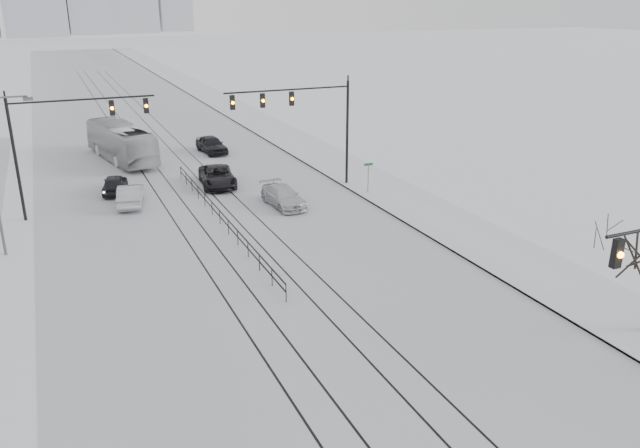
{
  "coord_description": "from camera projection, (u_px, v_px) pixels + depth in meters",
  "views": [
    {
      "loc": [
        -9.29,
        -7.19,
        13.69
      ],
      "look_at": [
        2.38,
        19.39,
        3.2
      ],
      "focal_mm": 35.0,
      "sensor_mm": 36.0,
      "label": 1
    }
  ],
  "objects": [
    {
      "name": "street_sign",
      "position": [
        368.0,
        174.0,
        45.83
      ],
      "size": [
        0.7,
        0.06,
        2.4
      ],
      "color": "#595B60",
      "rests_on": "ground"
    },
    {
      "name": "median_fence",
      "position": [
        220.0,
        217.0,
        40.01
      ],
      "size": [
        0.06,
        24.0,
        1.0
      ],
      "color": "black",
      "rests_on": "ground"
    },
    {
      "name": "sedan_sb_inner",
      "position": [
        115.0,
        184.0,
        46.49
      ],
      "size": [
        2.45,
        4.34,
        1.39
      ],
      "primitive_type": "imported",
      "rotation": [
        0.0,
        0.0,
        2.93
      ],
      "color": "black",
      "rests_on": "ground"
    },
    {
      "name": "curb",
      "position": [
        246.0,
        128.0,
        70.18
      ],
      "size": [
        0.1,
        260.0,
        0.12
      ],
      "primitive_type": "cube",
      "color": "gray",
      "rests_on": "ground"
    },
    {
      "name": "sidewalk_east",
      "position": [
        266.0,
        126.0,
        71.1
      ],
      "size": [
        5.0,
        260.0,
        0.16
      ],
      "primitive_type": "cube",
      "color": "silver",
      "rests_on": "ground"
    },
    {
      "name": "traffic_mast_nw",
      "position": [
        62.0,
        133.0,
        40.23
      ],
      "size": [
        9.1,
        0.37,
        8.0
      ],
      "color": "black",
      "rests_on": "ground"
    },
    {
      "name": "tram_rails",
      "position": [
        187.0,
        184.0,
        48.79
      ],
      "size": [
        5.3,
        180.0,
        0.01
      ],
      "color": "black",
      "rests_on": "ground"
    },
    {
      "name": "sedan_nb_front",
      "position": [
        217.0,
        177.0,
        48.26
      ],
      "size": [
        3.14,
        5.66,
        1.5
      ],
      "primitive_type": "imported",
      "rotation": [
        0.0,
        0.0,
        -0.13
      ],
      "color": "black",
      "rests_on": "ground"
    },
    {
      "name": "sedan_nb_right",
      "position": [
        283.0,
        197.0,
        43.54
      ],
      "size": [
        2.27,
        4.88,
        1.38
      ],
      "primitive_type": "imported",
      "rotation": [
        0.0,
        0.0,
        0.07
      ],
      "color": "silver",
      "rests_on": "ground"
    },
    {
      "name": "sedan_nb_far",
      "position": [
        212.0,
        145.0,
        58.59
      ],
      "size": [
        2.41,
        4.84,
        1.59
      ],
      "primitive_type": "imported",
      "rotation": [
        0.0,
        0.0,
        0.12
      ],
      "color": "black",
      "rests_on": "ground"
    },
    {
      "name": "road",
      "position": [
        146.0,
        136.0,
        66.02
      ],
      "size": [
        22.0,
        260.0,
        0.02
      ],
      "primitive_type": "cube",
      "color": "silver",
      "rests_on": "ground"
    },
    {
      "name": "traffic_mast_ne",
      "position": [
        307.0,
        114.0,
        45.61
      ],
      "size": [
        9.6,
        0.37,
        8.0
      ],
      "color": "black",
      "rests_on": "ground"
    },
    {
      "name": "sedan_sb_outer",
      "position": [
        131.0,
        195.0,
        43.68
      ],
      "size": [
        2.45,
        4.77,
        1.5
      ],
      "primitive_type": "imported",
      "rotation": [
        0.0,
        0.0,
        2.94
      ],
      "color": "#A6A9AE",
      "rests_on": "ground"
    },
    {
      "name": "box_truck",
      "position": [
        121.0,
        143.0,
        55.58
      ],
      "size": [
        4.99,
        12.05,
        3.27
      ],
      "primitive_type": "imported",
      "rotation": [
        0.0,
        0.0,
        3.34
      ],
      "color": "#B2B4B6",
      "rests_on": "ground"
    }
  ]
}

